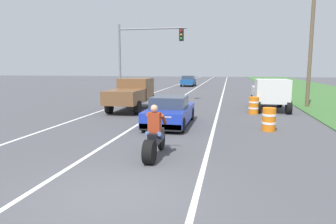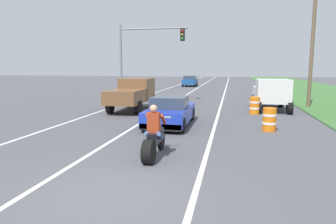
{
  "view_description": "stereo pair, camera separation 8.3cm",
  "coord_description": "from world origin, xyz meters",
  "px_view_note": "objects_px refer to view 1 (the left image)",
  "views": [
    {
      "loc": [
        2.43,
        -5.87,
        2.73
      ],
      "look_at": [
        0.14,
        5.52,
        1.0
      ],
      "focal_mm": 32.58,
      "sensor_mm": 36.0,
      "label": 1
    },
    {
      "loc": [
        2.51,
        -5.86,
        2.73
      ],
      "look_at": [
        0.14,
        5.52,
        1.0
      ],
      "focal_mm": 32.58,
      "sensor_mm": 36.0,
      "label": 2
    }
  ],
  "objects_px": {
    "sports_car_blue": "(170,112)",
    "pickup_truck_right_shoulder_white": "(270,92)",
    "motorcycle_with_rider": "(154,139)",
    "construction_barrel_nearest": "(269,119)",
    "construction_barrel_mid": "(254,105)",
    "traffic_light_mast_near": "(140,50)",
    "distant_car_far_ahead": "(188,81)",
    "pickup_truck_left_lane_brown": "(132,93)"
  },
  "relations": [
    {
      "from": "motorcycle_with_rider",
      "to": "distant_car_far_ahead",
      "type": "distance_m",
      "value": 34.48
    },
    {
      "from": "pickup_truck_left_lane_brown",
      "to": "pickup_truck_right_shoulder_white",
      "type": "height_order",
      "value": "same"
    },
    {
      "from": "traffic_light_mast_near",
      "to": "construction_barrel_mid",
      "type": "distance_m",
      "value": 10.24
    },
    {
      "from": "distant_car_far_ahead",
      "to": "pickup_truck_left_lane_brown",
      "type": "bearing_deg",
      "value": -90.74
    },
    {
      "from": "motorcycle_with_rider",
      "to": "sports_car_blue",
      "type": "xyz_separation_m",
      "value": [
        -0.55,
        5.22,
        0.04
      ]
    },
    {
      "from": "motorcycle_with_rider",
      "to": "construction_barrel_mid",
      "type": "distance_m",
      "value": 10.23
    },
    {
      "from": "sports_car_blue",
      "to": "pickup_truck_right_shoulder_white",
      "type": "xyz_separation_m",
      "value": [
        5.24,
        6.38,
        0.48
      ]
    },
    {
      "from": "sports_car_blue",
      "to": "pickup_truck_right_shoulder_white",
      "type": "distance_m",
      "value": 8.28
    },
    {
      "from": "motorcycle_with_rider",
      "to": "construction_barrel_nearest",
      "type": "relative_size",
      "value": 2.21
    },
    {
      "from": "sports_car_blue",
      "to": "traffic_light_mast_near",
      "type": "bearing_deg",
      "value": 114.01
    },
    {
      "from": "sports_car_blue",
      "to": "construction_barrel_nearest",
      "type": "xyz_separation_m",
      "value": [
        4.41,
        -0.44,
        -0.13
      ]
    },
    {
      "from": "motorcycle_with_rider",
      "to": "distant_car_far_ahead",
      "type": "bearing_deg",
      "value": 95.91
    },
    {
      "from": "pickup_truck_right_shoulder_white",
      "to": "distant_car_far_ahead",
      "type": "distance_m",
      "value": 24.15
    },
    {
      "from": "pickup_truck_right_shoulder_white",
      "to": "traffic_light_mast_near",
      "type": "xyz_separation_m",
      "value": [
        -9.37,
        2.89,
        2.94
      ]
    },
    {
      "from": "traffic_light_mast_near",
      "to": "construction_barrel_mid",
      "type": "relative_size",
      "value": 6.0
    },
    {
      "from": "sports_car_blue",
      "to": "traffic_light_mast_near",
      "type": "xyz_separation_m",
      "value": [
        -4.13,
        9.27,
        3.42
      ]
    },
    {
      "from": "sports_car_blue",
      "to": "pickup_truck_right_shoulder_white",
      "type": "height_order",
      "value": "pickup_truck_right_shoulder_white"
    },
    {
      "from": "construction_barrel_mid",
      "to": "distant_car_far_ahead",
      "type": "relative_size",
      "value": 0.25
    },
    {
      "from": "sports_car_blue",
      "to": "construction_barrel_nearest",
      "type": "bearing_deg",
      "value": -5.7
    },
    {
      "from": "sports_car_blue",
      "to": "traffic_light_mast_near",
      "type": "height_order",
      "value": "traffic_light_mast_near"
    },
    {
      "from": "pickup_truck_left_lane_brown",
      "to": "pickup_truck_right_shoulder_white",
      "type": "distance_m",
      "value": 8.78
    },
    {
      "from": "sports_car_blue",
      "to": "pickup_truck_right_shoulder_white",
      "type": "relative_size",
      "value": 0.9
    },
    {
      "from": "construction_barrel_nearest",
      "to": "sports_car_blue",
      "type": "bearing_deg",
      "value": 174.3
    },
    {
      "from": "construction_barrel_mid",
      "to": "distant_car_far_ahead",
      "type": "xyz_separation_m",
      "value": [
        -7.13,
        24.72,
        0.27
      ]
    },
    {
      "from": "traffic_light_mast_near",
      "to": "construction_barrel_nearest",
      "type": "bearing_deg",
      "value": -48.68
    },
    {
      "from": "motorcycle_with_rider",
      "to": "construction_barrel_mid",
      "type": "height_order",
      "value": "motorcycle_with_rider"
    },
    {
      "from": "motorcycle_with_rider",
      "to": "pickup_truck_left_lane_brown",
      "type": "height_order",
      "value": "pickup_truck_left_lane_brown"
    },
    {
      "from": "sports_car_blue",
      "to": "motorcycle_with_rider",
      "type": "bearing_deg",
      "value": -84.02
    },
    {
      "from": "construction_barrel_mid",
      "to": "distant_car_far_ahead",
      "type": "bearing_deg",
      "value": 106.09
    },
    {
      "from": "traffic_light_mast_near",
      "to": "motorcycle_with_rider",
      "type": "bearing_deg",
      "value": -72.11
    },
    {
      "from": "sports_car_blue",
      "to": "pickup_truck_left_lane_brown",
      "type": "bearing_deg",
      "value": 126.72
    },
    {
      "from": "pickup_truck_right_shoulder_white",
      "to": "construction_barrel_nearest",
      "type": "distance_m",
      "value": 6.9
    },
    {
      "from": "construction_barrel_mid",
      "to": "distant_car_far_ahead",
      "type": "distance_m",
      "value": 25.73
    },
    {
      "from": "motorcycle_with_rider",
      "to": "distant_car_far_ahead",
      "type": "height_order",
      "value": "motorcycle_with_rider"
    },
    {
      "from": "pickup_truck_left_lane_brown",
      "to": "construction_barrel_mid",
      "type": "height_order",
      "value": "pickup_truck_left_lane_brown"
    },
    {
      "from": "pickup_truck_right_shoulder_white",
      "to": "traffic_light_mast_near",
      "type": "relative_size",
      "value": 0.8
    },
    {
      "from": "pickup_truck_left_lane_brown",
      "to": "pickup_truck_right_shoulder_white",
      "type": "relative_size",
      "value": 1.0
    },
    {
      "from": "motorcycle_with_rider",
      "to": "pickup_truck_left_lane_brown",
      "type": "bearing_deg",
      "value": 111.8
    },
    {
      "from": "pickup_truck_right_shoulder_white",
      "to": "construction_barrel_nearest",
      "type": "height_order",
      "value": "pickup_truck_right_shoulder_white"
    },
    {
      "from": "sports_car_blue",
      "to": "pickup_truck_left_lane_brown",
      "type": "relative_size",
      "value": 0.9
    },
    {
      "from": "construction_barrel_nearest",
      "to": "motorcycle_with_rider",
      "type": "bearing_deg",
      "value": -128.96
    },
    {
      "from": "pickup_truck_left_lane_brown",
      "to": "traffic_light_mast_near",
      "type": "bearing_deg",
      "value": 99.56
    }
  ]
}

